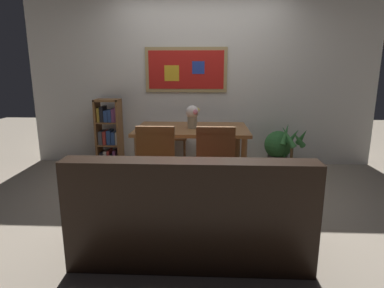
{
  "coord_description": "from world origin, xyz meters",
  "views": [
    {
      "loc": [
        0.1,
        -3.51,
        1.46
      ],
      "look_at": [
        -0.06,
        -0.05,
        0.65
      ],
      "focal_mm": 30.34,
      "sensor_mm": 36.0,
      "label": 1
    }
  ],
  "objects_px": {
    "dining_chair_near_left": "(157,160)",
    "leather_couch": "(191,215)",
    "bookshelf": "(110,134)",
    "potted_ivy": "(278,149)",
    "dining_chair_far_right": "(216,130)",
    "dining_table": "(192,135)",
    "dining_chair_far_left": "(175,130)",
    "potted_palm": "(291,158)",
    "flower_vase": "(192,115)",
    "dining_chair_near_right": "(215,161)"
  },
  "relations": [
    {
      "from": "dining_chair_far_left",
      "to": "flower_vase",
      "type": "distance_m",
      "value": 1.0
    },
    {
      "from": "dining_table",
      "to": "flower_vase",
      "type": "distance_m",
      "value": 0.26
    },
    {
      "from": "dining_chair_near_left",
      "to": "flower_vase",
      "type": "xyz_separation_m",
      "value": [
        0.32,
        0.83,
        0.35
      ]
    },
    {
      "from": "leather_couch",
      "to": "dining_chair_near_right",
      "type": "bearing_deg",
      "value": 75.07
    },
    {
      "from": "bookshelf",
      "to": "flower_vase",
      "type": "height_order",
      "value": "bookshelf"
    },
    {
      "from": "leather_couch",
      "to": "potted_palm",
      "type": "xyz_separation_m",
      "value": [
        1.29,
        1.94,
        -0.05
      ]
    },
    {
      "from": "bookshelf",
      "to": "potted_ivy",
      "type": "distance_m",
      "value": 2.51
    },
    {
      "from": "dining_chair_far_right",
      "to": "potted_palm",
      "type": "height_order",
      "value": "dining_chair_far_right"
    },
    {
      "from": "bookshelf",
      "to": "potted_ivy",
      "type": "bearing_deg",
      "value": -2.46
    },
    {
      "from": "dining_chair_near_left",
      "to": "leather_couch",
      "type": "height_order",
      "value": "dining_chair_near_left"
    },
    {
      "from": "dining_chair_far_left",
      "to": "dining_chair_far_right",
      "type": "height_order",
      "value": "same"
    },
    {
      "from": "dining_chair_far_right",
      "to": "flower_vase",
      "type": "relative_size",
      "value": 3.19
    },
    {
      "from": "potted_ivy",
      "to": "potted_palm",
      "type": "relative_size",
      "value": 0.83
    },
    {
      "from": "dining_chair_far_right",
      "to": "potted_palm",
      "type": "bearing_deg",
      "value": -28.54
    },
    {
      "from": "dining_table",
      "to": "potted_palm",
      "type": "distance_m",
      "value": 1.44
    },
    {
      "from": "dining_chair_far_right",
      "to": "potted_ivy",
      "type": "relative_size",
      "value": 1.49
    },
    {
      "from": "dining_chair_far_left",
      "to": "bookshelf",
      "type": "relative_size",
      "value": 0.89
    },
    {
      "from": "dining_chair_near_right",
      "to": "leather_couch",
      "type": "bearing_deg",
      "value": -104.93
    },
    {
      "from": "potted_ivy",
      "to": "dining_chair_far_left",
      "type": "bearing_deg",
      "value": 169.24
    },
    {
      "from": "dining_chair_near_right",
      "to": "flower_vase",
      "type": "relative_size",
      "value": 3.19
    },
    {
      "from": "dining_chair_near_right",
      "to": "flower_vase",
      "type": "distance_m",
      "value": 0.94
    },
    {
      "from": "leather_couch",
      "to": "potted_ivy",
      "type": "relative_size",
      "value": 2.94
    },
    {
      "from": "dining_chair_far_left",
      "to": "dining_chair_near_right",
      "type": "relative_size",
      "value": 1.0
    },
    {
      "from": "dining_chair_near_left",
      "to": "flower_vase",
      "type": "height_order",
      "value": "flower_vase"
    },
    {
      "from": "dining_chair_near_left",
      "to": "potted_palm",
      "type": "bearing_deg",
      "value": 34.73
    },
    {
      "from": "dining_chair_near_left",
      "to": "dining_chair_far_right",
      "type": "bearing_deg",
      "value": 69.32
    },
    {
      "from": "dining_chair_near_right",
      "to": "flower_vase",
      "type": "xyz_separation_m",
      "value": [
        -0.27,
        0.83,
        0.35
      ]
    },
    {
      "from": "potted_ivy",
      "to": "flower_vase",
      "type": "height_order",
      "value": "flower_vase"
    },
    {
      "from": "dining_chair_far_left",
      "to": "potted_palm",
      "type": "relative_size",
      "value": 1.23
    },
    {
      "from": "dining_chair_far_right",
      "to": "flower_vase",
      "type": "xyz_separation_m",
      "value": [
        -0.32,
        -0.88,
        0.35
      ]
    },
    {
      "from": "leather_couch",
      "to": "potted_palm",
      "type": "distance_m",
      "value": 2.33
    },
    {
      "from": "leather_couch",
      "to": "potted_ivy",
      "type": "distance_m",
      "value": 2.49
    },
    {
      "from": "dining_chair_near_right",
      "to": "leather_couch",
      "type": "xyz_separation_m",
      "value": [
        -0.21,
        -0.79,
        -0.23
      ]
    },
    {
      "from": "dining_table",
      "to": "flower_vase",
      "type": "xyz_separation_m",
      "value": [
        0.01,
        -0.02,
        0.26
      ]
    },
    {
      "from": "bookshelf",
      "to": "potted_ivy",
      "type": "height_order",
      "value": "bookshelf"
    },
    {
      "from": "dining_chair_far_left",
      "to": "dining_chair_far_right",
      "type": "distance_m",
      "value": 0.64
    },
    {
      "from": "bookshelf",
      "to": "flower_vase",
      "type": "xyz_separation_m",
      "value": [
        1.28,
        -0.69,
        0.4
      ]
    },
    {
      "from": "leather_couch",
      "to": "potted_palm",
      "type": "relative_size",
      "value": 2.44
    },
    {
      "from": "dining_chair_near_right",
      "to": "dining_table",
      "type": "bearing_deg",
      "value": 107.98
    },
    {
      "from": "dining_chair_near_right",
      "to": "potted_palm",
      "type": "relative_size",
      "value": 1.23
    },
    {
      "from": "dining_chair_far_left",
      "to": "dining_chair_near_left",
      "type": "bearing_deg",
      "value": -90.23
    },
    {
      "from": "dining_table",
      "to": "bookshelf",
      "type": "bearing_deg",
      "value": 152.28
    },
    {
      "from": "dining_chair_near_left",
      "to": "potted_palm",
      "type": "height_order",
      "value": "dining_chair_near_left"
    },
    {
      "from": "dining_table",
      "to": "dining_chair_far_right",
      "type": "height_order",
      "value": "dining_chair_far_right"
    },
    {
      "from": "dining_chair_near_left",
      "to": "leather_couch",
      "type": "relative_size",
      "value": 0.51
    },
    {
      "from": "dining_chair_far_left",
      "to": "dining_chair_far_right",
      "type": "bearing_deg",
      "value": 0.27
    },
    {
      "from": "potted_palm",
      "to": "dining_chair_far_left",
      "type": "bearing_deg",
      "value": 161.6
    },
    {
      "from": "dining_table",
      "to": "potted_ivy",
      "type": "relative_size",
      "value": 2.3
    },
    {
      "from": "leather_couch",
      "to": "dining_table",
      "type": "bearing_deg",
      "value": 92.4
    },
    {
      "from": "dining_chair_near_left",
      "to": "leather_couch",
      "type": "xyz_separation_m",
      "value": [
        0.38,
        -0.78,
        -0.23
      ]
    }
  ]
}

